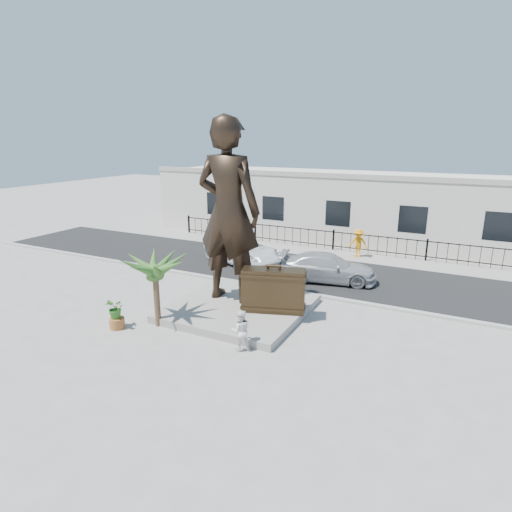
{
  "coord_description": "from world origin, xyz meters",
  "views": [
    {
      "loc": [
        7.4,
        -12.69,
        6.92
      ],
      "look_at": [
        0.0,
        2.0,
        2.3
      ],
      "focal_mm": 30.0,
      "sensor_mm": 36.0,
      "label": 1
    }
  ],
  "objects_px": {
    "suitcase": "(273,290)",
    "tourist": "(241,330)",
    "statue": "(229,211)",
    "car_white": "(244,250)"
  },
  "relations": [
    {
      "from": "suitcase",
      "to": "tourist",
      "type": "height_order",
      "value": "suitcase"
    },
    {
      "from": "statue",
      "to": "tourist",
      "type": "bearing_deg",
      "value": 124.2
    },
    {
      "from": "statue",
      "to": "suitcase",
      "type": "bearing_deg",
      "value": 168.45
    },
    {
      "from": "statue",
      "to": "tourist",
      "type": "height_order",
      "value": "statue"
    },
    {
      "from": "suitcase",
      "to": "tourist",
      "type": "distance_m",
      "value": 2.91
    },
    {
      "from": "tourist",
      "to": "suitcase",
      "type": "bearing_deg",
      "value": -118.9
    },
    {
      "from": "statue",
      "to": "tourist",
      "type": "relative_size",
      "value": 5.24
    },
    {
      "from": "suitcase",
      "to": "car_white",
      "type": "bearing_deg",
      "value": 108.99
    },
    {
      "from": "tourist",
      "to": "car_white",
      "type": "height_order",
      "value": "car_white"
    },
    {
      "from": "suitcase",
      "to": "car_white",
      "type": "relative_size",
      "value": 0.47
    }
  ]
}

